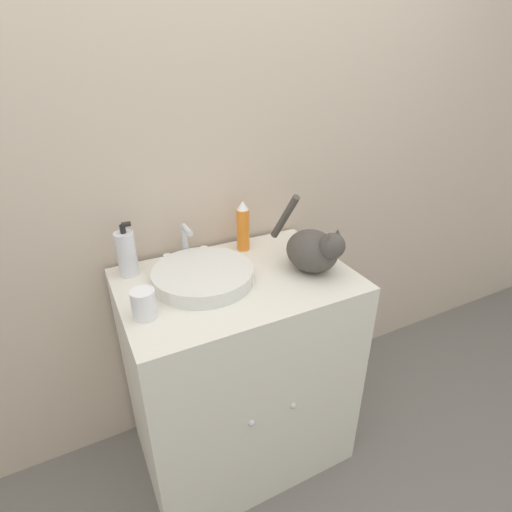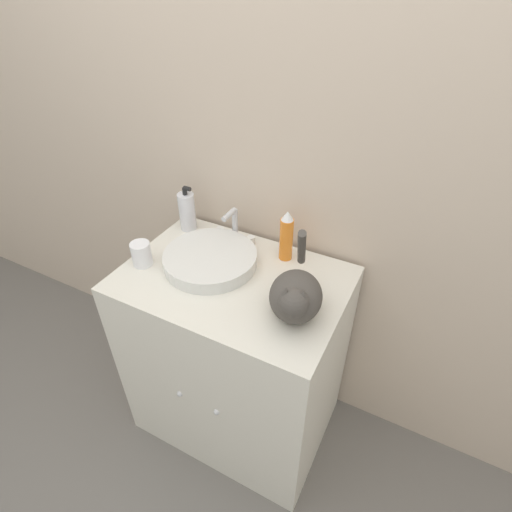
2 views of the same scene
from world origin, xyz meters
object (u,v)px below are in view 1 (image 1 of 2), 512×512
at_px(cup, 144,304).
at_px(soap_bottle, 127,253).
at_px(cat, 314,249).
at_px(spray_bottle, 243,226).

bearing_deg(cup, soap_bottle, 88.10).
height_order(soap_bottle, cup, soap_bottle).
height_order(cat, cup, cat).
relative_size(soap_bottle, cup, 2.17).
height_order(cat, spray_bottle, cat).
height_order(soap_bottle, spray_bottle, spray_bottle).
distance_m(cat, soap_bottle, 0.68).
xyz_separation_m(cat, spray_bottle, (-0.16, 0.28, 0.01)).
bearing_deg(cat, soap_bottle, -131.33).
bearing_deg(soap_bottle, cat, -24.35).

